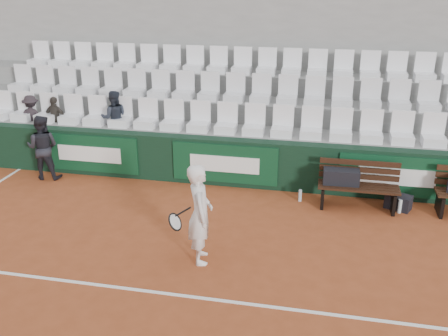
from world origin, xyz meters
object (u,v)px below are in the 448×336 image
bench_left (357,197)px  sports_bag_ground (398,202)px  sports_bag_left (341,177)px  spectator_c (113,98)px  water_bottle_far (400,206)px  spectator_a (29,98)px  water_bottle_near (300,196)px  tennis_player (200,214)px  spectator_b (54,99)px  ball_kid (43,147)px

bench_left → sports_bag_ground: bench_left is taller
sports_bag_left → spectator_c: 5.22m
water_bottle_far → spectator_a: spectator_a is taller
sports_bag_left → water_bottle_far: 1.20m
spectator_a → spectator_c: spectator_c is taller
bench_left → sports_bag_ground: (0.77, 0.12, -0.08)m
bench_left → water_bottle_near: (-1.08, 0.08, -0.11)m
water_bottle_far → tennis_player: size_ratio=0.17×
sports_bag_left → tennis_player: 3.25m
bench_left → sports_bag_left: (-0.33, 0.05, 0.37)m
water_bottle_near → water_bottle_far: water_bottle_far is taller
sports_bag_ground → spectator_c: spectator_c is taller
tennis_player → spectator_c: size_ratio=1.30×
spectator_a → spectator_c: bearing=168.1°
water_bottle_far → spectator_c: (-6.11, 1.19, 1.48)m
spectator_b → water_bottle_far: bearing=179.1°
spectator_b → tennis_player: bearing=148.8°
bench_left → water_bottle_far: 0.78m
sports_bag_ground → spectator_b: spectator_b is taller
bench_left → sports_bag_left: bearing=172.2°
tennis_player → spectator_c: (-2.86, 3.53, 0.82)m
spectator_c → sports_bag_ground: bearing=150.5°
tennis_player → ball_kid: bearing=148.2°
sports_bag_left → water_bottle_far: (1.11, -0.10, -0.46)m
ball_kid → spectator_a: size_ratio=1.38×
tennis_player → spectator_b: 5.61m
sports_bag_left → water_bottle_near: sports_bag_left is taller
bench_left → spectator_c: (-5.34, 1.13, 1.39)m
water_bottle_near → spectator_c: (-4.25, 1.06, 1.49)m
ball_kid → sports_bag_ground: bearing=171.5°
sports_bag_left → sports_bag_ground: 1.19m
tennis_player → spectator_c: spectator_c is taller
water_bottle_near → ball_kid: 5.54m
spectator_c → sports_bag_left: bearing=147.7°
bench_left → ball_kid: (-6.59, 0.16, 0.48)m
sports_bag_ground → water_bottle_near: 1.85m
sports_bag_left → tennis_player: bearing=-131.3°
water_bottle_near → spectator_b: size_ratio=0.23×
sports_bag_ground → sports_bag_left: bearing=-176.2°
sports_bag_left → spectator_c: spectator_c is taller
water_bottle_near → tennis_player: bearing=-119.3°
water_bottle_far → spectator_b: 7.77m
tennis_player → sports_bag_left: bearing=48.7°
spectator_b → spectator_c: spectator_c is taller
sports_bag_ground → bench_left: bearing=-171.2°
spectator_b → water_bottle_near: bearing=177.6°
spectator_c → water_bottle_far: bearing=148.9°
sports_bag_ground → water_bottle_far: sports_bag_ground is taller
sports_bag_left → tennis_player: tennis_player is taller
spectator_a → spectator_b: spectator_a is taller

